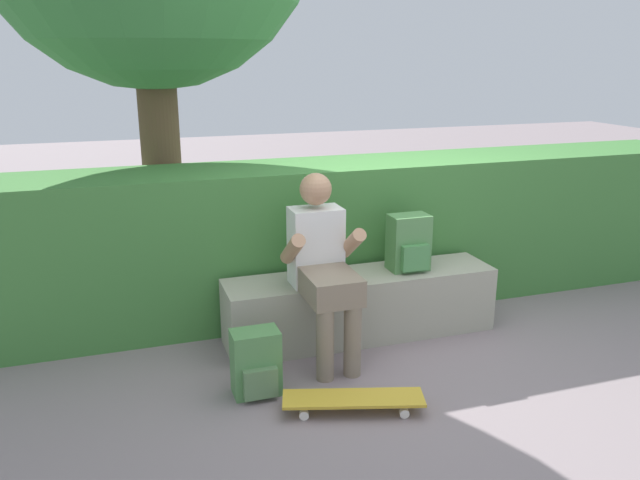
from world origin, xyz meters
TOP-DOWN VIEW (x-y plane):
  - ground_plane at (0.00, 0.00)m, footprint 24.00×24.00m
  - bench_main at (0.00, 0.39)m, footprint 1.93×0.44m
  - person_skater at (-0.36, 0.18)m, footprint 0.49×0.62m
  - skateboard_near_person at (-0.41, -0.53)m, footprint 0.82×0.42m
  - backpack_on_bench at (0.36, 0.38)m, footprint 0.28×0.23m
  - backpack_on_ground at (-0.89, -0.17)m, footprint 0.28×0.23m
  - hedge_row at (0.21, 1.03)m, footprint 6.08×0.72m

SIDE VIEW (x-z plane):
  - ground_plane at x=0.00m, z-range 0.00..0.00m
  - skateboard_near_person at x=-0.41m, z-range 0.03..0.12m
  - backpack_on_ground at x=-0.89m, z-range -0.01..0.39m
  - bench_main at x=0.00m, z-range 0.00..0.47m
  - hedge_row at x=0.21m, z-range 0.00..1.15m
  - backpack_on_bench at x=0.36m, z-range 0.46..0.86m
  - person_skater at x=-0.36m, z-range 0.05..1.27m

